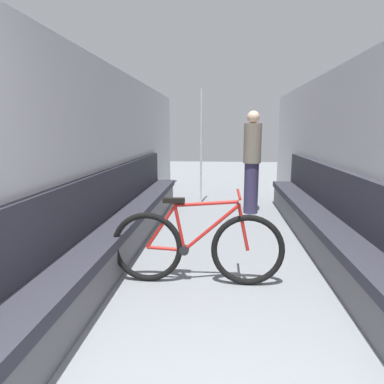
{
  "coord_description": "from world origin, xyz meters",
  "views": [
    {
      "loc": [
        -0.03,
        -0.53,
        1.46
      ],
      "look_at": [
        -0.42,
        3.92,
        0.63
      ],
      "focal_mm": 32.0,
      "sensor_mm": 36.0,
      "label": 1
    }
  ],
  "objects_px": {
    "bench_seat_row_right": "(331,231)",
    "bicycle": "(197,247)",
    "grab_pole_near": "(201,149)",
    "bench_seat_row_left": "(121,225)",
    "passenger_standing": "(252,161)"
  },
  "relations": [
    {
      "from": "bench_seat_row_right",
      "to": "bicycle",
      "type": "xyz_separation_m",
      "value": [
        -1.47,
        -0.79,
        0.04
      ]
    },
    {
      "from": "bench_seat_row_left",
      "to": "bicycle",
      "type": "xyz_separation_m",
      "value": [
        0.97,
        -0.79,
        0.04
      ]
    },
    {
      "from": "bench_seat_row_right",
      "to": "passenger_standing",
      "type": "bearing_deg",
      "value": 109.52
    },
    {
      "from": "grab_pole_near",
      "to": "bench_seat_row_left",
      "type": "bearing_deg",
      "value": -105.44
    },
    {
      "from": "bench_seat_row_left",
      "to": "passenger_standing",
      "type": "xyz_separation_m",
      "value": [
        1.71,
        2.08,
        0.59
      ]
    },
    {
      "from": "bench_seat_row_left",
      "to": "grab_pole_near",
      "type": "height_order",
      "value": "grab_pole_near"
    },
    {
      "from": "grab_pole_near",
      "to": "passenger_standing",
      "type": "relative_size",
      "value": 1.26
    },
    {
      "from": "bicycle",
      "to": "grab_pole_near",
      "type": "xyz_separation_m",
      "value": [
        -0.18,
        3.64,
        0.72
      ]
    },
    {
      "from": "bicycle",
      "to": "grab_pole_near",
      "type": "distance_m",
      "value": 3.71
    },
    {
      "from": "bench_seat_row_right",
      "to": "passenger_standing",
      "type": "relative_size",
      "value": 3.33
    },
    {
      "from": "bench_seat_row_left",
      "to": "grab_pole_near",
      "type": "distance_m",
      "value": 3.05
    },
    {
      "from": "bench_seat_row_right",
      "to": "bicycle",
      "type": "height_order",
      "value": "bench_seat_row_right"
    },
    {
      "from": "bench_seat_row_right",
      "to": "bicycle",
      "type": "distance_m",
      "value": 1.67
    },
    {
      "from": "bench_seat_row_right",
      "to": "grab_pole_near",
      "type": "bearing_deg",
      "value": 120.26
    },
    {
      "from": "bench_seat_row_left",
      "to": "bicycle",
      "type": "distance_m",
      "value": 1.25
    }
  ]
}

